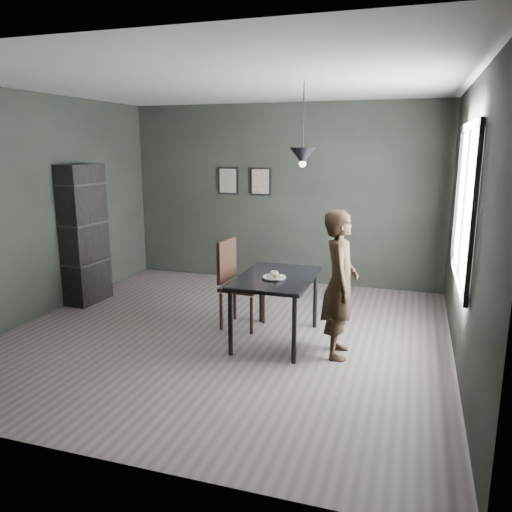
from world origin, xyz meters
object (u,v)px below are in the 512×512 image
(woman, at_px, (340,284))
(pendant_lamp, at_px, (303,156))
(white_plate, at_px, (274,278))
(wood_chair, at_px, (235,278))
(cafe_table, at_px, (276,283))
(shelf_unit, at_px, (84,235))

(woman, xyz_separation_m, pendant_lamp, (-0.48, 0.29, 1.28))
(white_plate, height_order, wood_chair, wood_chair)
(cafe_table, distance_m, woman, 0.76)
(cafe_table, relative_size, wood_chair, 1.13)
(woman, height_order, wood_chair, woman)
(cafe_table, relative_size, pendant_lamp, 1.39)
(shelf_unit, bearing_deg, wood_chair, -2.92)
(woman, distance_m, pendant_lamp, 1.40)
(cafe_table, bearing_deg, pendant_lamp, 21.80)
(woman, height_order, shelf_unit, shelf_unit)
(white_plate, bearing_deg, woman, -6.44)
(white_plate, xyz_separation_m, pendant_lamp, (0.24, 0.20, 1.29))
(wood_chair, distance_m, shelf_unit, 2.37)
(white_plate, relative_size, pendant_lamp, 0.27)
(white_plate, xyz_separation_m, shelf_unit, (-2.93, 0.69, 0.20))
(shelf_unit, bearing_deg, white_plate, -9.48)
(woman, relative_size, shelf_unit, 0.80)
(wood_chair, xyz_separation_m, shelf_unit, (-2.32, 0.27, 0.36))
(white_plate, distance_m, woman, 0.73)
(white_plate, height_order, woman, woman)
(cafe_table, height_order, pendant_lamp, pendant_lamp)
(white_plate, xyz_separation_m, woman, (0.72, -0.08, 0.01))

